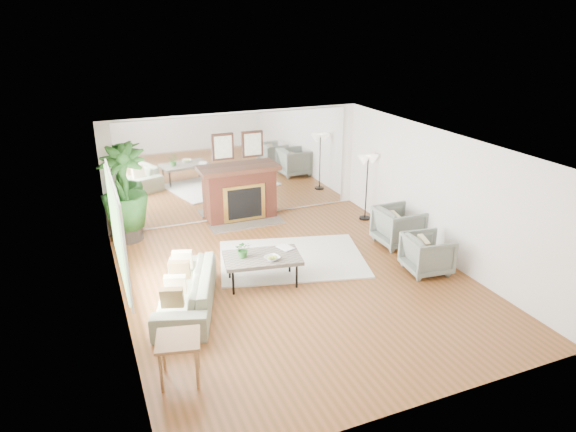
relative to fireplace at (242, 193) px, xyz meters
name	(u,v)px	position (x,y,z in m)	size (l,w,h in m)	color
ground	(298,281)	(0.00, -3.26, -0.66)	(7.00, 7.00, 0.00)	brown
wall_left	(118,245)	(-2.99, -3.26, 0.59)	(0.02, 7.00, 2.50)	silver
wall_right	(440,195)	(2.99, -3.26, 0.59)	(0.02, 7.00, 2.50)	silver
wall_back	(238,166)	(0.00, 0.23, 0.59)	(6.00, 0.02, 2.50)	silver
mirror_panel	(238,166)	(0.00, 0.21, 0.59)	(5.40, 0.04, 2.40)	silver
window_panel	(117,229)	(-2.96, -2.86, 0.69)	(0.04, 2.40, 1.50)	#B2E09E
fireplace	(242,193)	(0.00, 0.00, 0.00)	(1.85, 0.83, 2.05)	maroon
area_rug	(292,259)	(0.25, -2.39, -0.64)	(2.80, 2.00, 0.03)	white
coffee_table	(262,258)	(-0.61, -3.09, -0.17)	(1.46, 1.00, 0.54)	#635A4E
sofa	(186,290)	(-2.04, -3.37, -0.35)	(2.14, 0.84, 0.63)	gray
armchair_back	(399,226)	(2.60, -2.55, -0.26)	(0.86, 0.88, 0.81)	gray
armchair_front	(427,254)	(2.38, -3.83, -0.30)	(0.78, 0.80, 0.73)	gray
side_table	(178,345)	(-2.50, -5.14, -0.12)	(0.67, 0.67, 0.64)	olive
potted_ficus	(124,191)	(-2.60, -0.16, 0.43)	(1.20, 1.20, 2.05)	#29231E
floor_lamp	(368,165)	(2.70, -1.05, 0.65)	(0.50, 0.28, 1.54)	black
tabletop_plant	(243,249)	(-0.93, -2.99, 0.03)	(0.28, 0.24, 0.31)	#2B6A27
fruit_bowl	(272,258)	(-0.50, -3.29, -0.09)	(0.26, 0.26, 0.06)	olive
book	(281,249)	(-0.21, -2.97, -0.11)	(0.22, 0.30, 0.02)	olive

